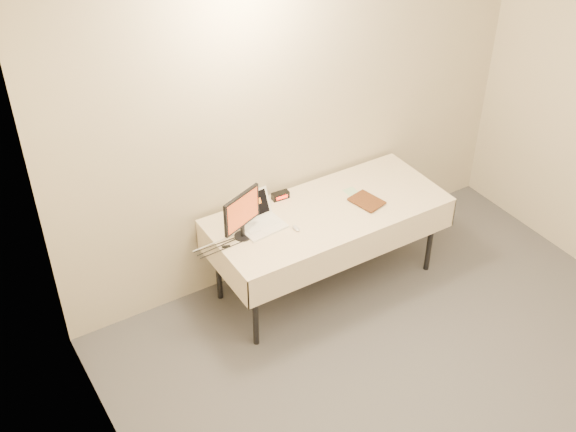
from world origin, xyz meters
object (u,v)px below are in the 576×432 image
table (328,216)px  book (360,194)px  laptop (258,218)px  monitor (242,212)px

table → book: book is taller
laptop → monitor: size_ratio=0.93×
monitor → book: size_ratio=1.49×
laptop → book: 0.80m
laptop → book: size_ratio=1.39×
table → monitor: monitor is taller
table → laptop: bearing=167.5°
table → book: (0.21, -0.10, 0.19)m
table → monitor: (-0.72, 0.04, 0.28)m
table → monitor: size_ratio=5.02×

